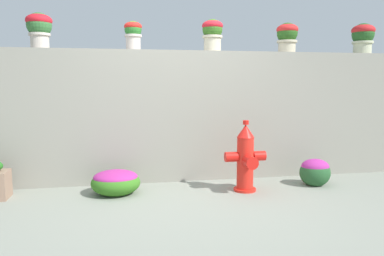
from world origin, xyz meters
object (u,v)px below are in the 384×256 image
object	(u,v)px
potted_plant_3	(212,32)
potted_plant_5	(363,36)
potted_plant_1	(39,27)
potted_plant_4	(287,35)
flower_bush_right	(315,171)
potted_plant_2	(133,33)
flower_bush_left	(116,181)
fire_hydrant	(246,159)

from	to	relation	value
potted_plant_3	potted_plant_5	world-z (taller)	potted_plant_5
potted_plant_1	potted_plant_4	xyz separation A→B (m)	(3.24, -0.01, -0.03)
flower_bush_right	potted_plant_2	bearing A→B (deg)	162.62
potted_plant_5	flower_bush_right	size ratio (longest dim) A/B	1.12
potted_plant_5	potted_plant_2	bearing A→B (deg)	179.38
potted_plant_1	flower_bush_right	bearing A→B (deg)	-11.02
flower_bush_right	flower_bush_left	bearing A→B (deg)	178.28
potted_plant_2	flower_bush_right	bearing A→B (deg)	-17.38
potted_plant_2	potted_plant_3	bearing A→B (deg)	0.10
fire_hydrant	flower_bush_left	xyz separation A→B (m)	(-1.54, 0.16, -0.24)
potted_plant_4	fire_hydrant	xyz separation A→B (m)	(-0.83, -0.74, -1.57)
potted_plant_4	flower_bush_right	bearing A→B (deg)	-78.23
potted_plant_1	fire_hydrant	distance (m)	2.99
flower_bush_left	flower_bush_right	distance (m)	2.50
potted_plant_2	potted_plant_4	bearing A→B (deg)	-1.42
potted_plant_3	potted_plant_1	bearing A→B (deg)	-178.82
flower_bush_left	flower_bush_right	bearing A→B (deg)	-1.72
potted_plant_4	fire_hydrant	world-z (taller)	potted_plant_4
potted_plant_1	potted_plant_4	world-z (taller)	potted_plant_1
potted_plant_1	flower_bush_right	xyz separation A→B (m)	(3.38, -0.66, -1.80)
fire_hydrant	flower_bush_left	size ratio (longest dim) A/B	1.49
flower_bush_left	flower_bush_right	size ratio (longest dim) A/B	1.46
fire_hydrant	potted_plant_5	bearing A→B (deg)	20.60
fire_hydrant	flower_bush_right	size ratio (longest dim) A/B	2.18
potted_plant_5	flower_bush_left	world-z (taller)	potted_plant_5
potted_plant_5	flower_bush_right	world-z (taller)	potted_plant_5
flower_bush_left	potted_plant_2	bearing A→B (deg)	67.91
potted_plant_5	potted_plant_4	bearing A→B (deg)	-179.21
potted_plant_2	fire_hydrant	distance (m)	2.16
fire_hydrant	flower_bush_right	distance (m)	0.99
fire_hydrant	flower_bush_right	world-z (taller)	fire_hydrant
flower_bush_left	potted_plant_5	bearing A→B (deg)	9.48
fire_hydrant	flower_bush_right	xyz separation A→B (m)	(0.96, 0.09, -0.21)
potted_plant_5	flower_bush_right	xyz separation A→B (m)	(-1.04, -0.67, -1.79)
potted_plant_3	flower_bush_left	size ratio (longest dim) A/B	0.75
potted_plant_3	fire_hydrant	distance (m)	1.78
potted_plant_3	potted_plant_4	world-z (taller)	potted_plant_3
potted_plant_2	flower_bush_right	distance (m)	2.93
fire_hydrant	flower_bush_left	world-z (taller)	fire_hydrant
potted_plant_1	flower_bush_left	xyz separation A→B (m)	(0.88, -0.58, -1.83)
potted_plant_4	potted_plant_5	bearing A→B (deg)	0.79
potted_plant_3	potted_plant_5	bearing A→B (deg)	-0.97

